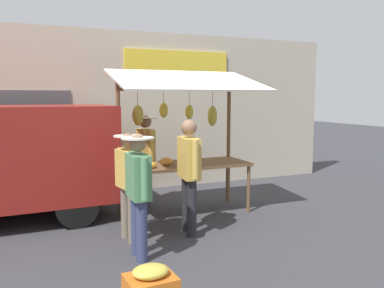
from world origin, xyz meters
The scene contains 7 objects.
ground_plane centered at (0.00, 0.00, 0.00)m, with size 40.00×40.00×0.00m, color #38383D.
street_backdrop centered at (0.05, -2.20, 1.70)m, with size 9.00×0.30×3.40m.
market_stall centered at (0.01, -0.03, 1.55)m, with size 2.50×1.46×2.50m.
vendor_with_sunhat centered at (0.48, -0.75, 1.00)m, with size 0.44×0.72×1.69m.
shopper_in_grey_tee centered at (1.28, 1.60, 0.91)m, with size 0.40×0.68×1.57m.
shopper_with_shopping_bag centered at (1.23, 0.92, 0.89)m, with size 0.39×0.66×1.53m.
shopper_in_striped_shirt centered at (0.35, 1.00, 0.99)m, with size 0.27×0.71×1.70m.
Camera 1 is at (2.59, 6.35, 2.03)m, focal length 37.63 mm.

